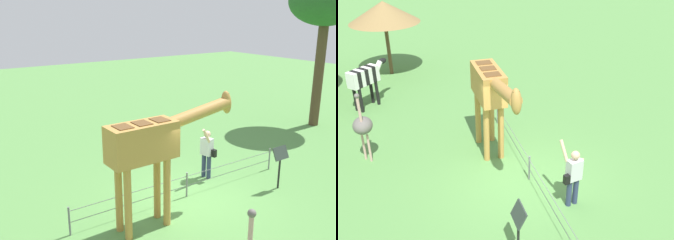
# 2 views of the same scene
# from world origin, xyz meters

# --- Properties ---
(ground_plane) EXTENTS (60.00, 60.00, 0.00)m
(ground_plane) POSITION_xyz_m (0.00, 0.00, 0.00)
(ground_plane) COLOR #568E47
(giraffe) EXTENTS (3.70, 0.73, 3.17)m
(giraffe) POSITION_xyz_m (-1.56, -0.48, 2.12)
(giraffe) COLOR #BC8942
(giraffe) RESTS_ON ground_plane
(visitor) EXTENTS (0.58, 0.57, 1.76)m
(visitor) POSITION_xyz_m (1.32, 0.89, 0.90)
(visitor) COLOR navy
(visitor) RESTS_ON ground_plane
(tree_northeast) EXTENTS (3.20, 3.20, 6.78)m
(tree_northeast) POSITION_xyz_m (9.35, 2.60, 5.54)
(tree_northeast) COLOR brown
(tree_northeast) RESTS_ON ground_plane
(info_sign) EXTENTS (0.56, 0.21, 1.32)m
(info_sign) POSITION_xyz_m (2.62, -0.92, 0.95)
(info_sign) COLOR black
(info_sign) RESTS_ON ground_plane
(wire_fence) EXTENTS (7.05, 0.05, 0.75)m
(wire_fence) POSITION_xyz_m (0.00, 0.20, 0.40)
(wire_fence) COLOR slate
(wire_fence) RESTS_ON ground_plane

